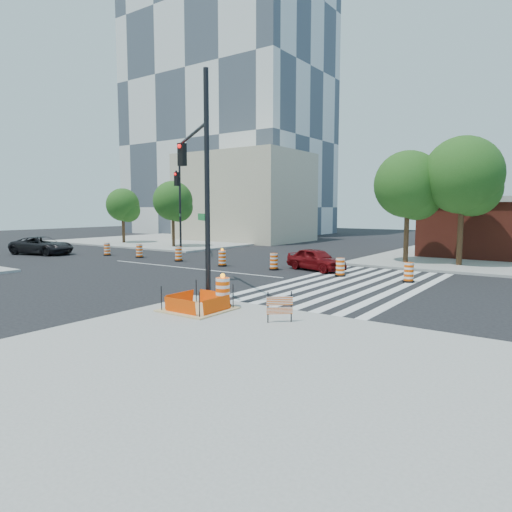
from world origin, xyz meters
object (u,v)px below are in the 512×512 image
Objects in this scene: signal_pole_se at (197,170)px; signal_pole_nw at (179,194)px; red_coupe at (316,259)px; dark_suv at (42,246)px.

signal_pole_se is 1.08× the size of signal_pole_nw.
signal_pole_se is 19.22m from signal_pole_nw.
red_coupe is 0.76× the size of dark_suv.
signal_pole_se reaches higher than signal_pole_nw.
red_coupe is 0.45× the size of signal_pole_se.
signal_pole_nw is (8.79, 6.97, 4.25)m from dark_suv.
red_coupe is at bearing -94.10° from dark_suv.
signal_pole_se reaches higher than dark_suv.
dark_suv is (-22.88, -4.34, 0.05)m from red_coupe.
red_coupe is 23.29m from dark_suv.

